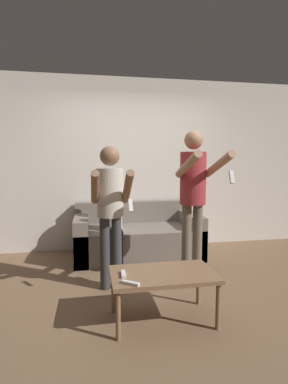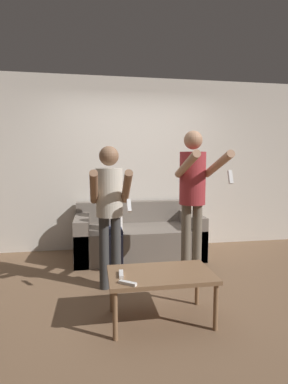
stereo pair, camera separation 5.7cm
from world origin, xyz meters
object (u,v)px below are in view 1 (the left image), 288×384
object	(u,v)px
person_standing_left	(110,203)
remote_near	(131,283)
couch	(137,237)
person_standing_right	(194,190)
remote_far	(123,274)
coffee_table	(163,278)
person_seated	(113,217)

from	to	relation	value
person_standing_left	remote_near	distance (m)	1.07
couch	remote_near	size ratio (longest dim) A/B	12.79
couch	remote_near	bearing A→B (deg)	-100.56
person_standing_left	remote_near	xyz separation A→B (m)	(0.09, -0.94, -0.51)
person_standing_left	person_standing_right	xyz separation A→B (m)	(0.93, -0.01, 0.13)
remote_far	coffee_table	bearing A→B (deg)	0.81
person_standing_left	person_seated	size ratio (longest dim) A/B	1.33
coffee_table	remote_near	xyz separation A→B (m)	(-0.31, -0.20, 0.06)
person_standing_right	person_seated	distance (m)	1.30
person_standing_right	remote_far	xyz separation A→B (m)	(-0.88, -0.73, -0.63)
remote_near	remote_far	distance (m)	0.20
coffee_table	remote_near	bearing A→B (deg)	-147.10
person_seated	remote_near	distance (m)	1.83
person_standing_left	coffee_table	xyz separation A→B (m)	(0.40, -0.74, -0.57)
person_seated	coffee_table	bearing A→B (deg)	-79.04
person_standing_right	person_seated	bearing A→B (deg)	133.65
couch	remote_far	size ratio (longest dim) A/B	11.94
remote_far	couch	bearing A→B (deg)	77.32
person_seated	person_standing_left	bearing A→B (deg)	-95.86
person_seated	coffee_table	world-z (taller)	person_seated
person_standing_right	coffee_table	xyz separation A→B (m)	(-0.53, -0.73, -0.69)
person_standing_left	person_seated	bearing A→B (deg)	84.14
person_standing_right	remote_near	bearing A→B (deg)	-132.27
person_standing_right	person_seated	xyz separation A→B (m)	(-0.84, 0.88, -0.44)
couch	remote_near	distance (m)	2.08
person_seated	coffee_table	size ratio (longest dim) A/B	1.28
couch	person_standing_right	size ratio (longest dim) A/B	1.04
person_seated	coffee_table	xyz separation A→B (m)	(0.31, -1.61, -0.25)
person_standing_left	remote_far	bearing A→B (deg)	-85.87
person_standing_left	remote_far	size ratio (longest dim) A/B	10.30
person_seated	coffee_table	distance (m)	1.66
coffee_table	person_seated	bearing A→B (deg)	100.96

